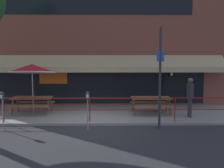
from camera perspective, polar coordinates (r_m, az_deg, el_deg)
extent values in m
plane|color=#2D2D30|center=(9.96, -5.21, -9.50)|extent=(120.00, 120.00, 0.00)
cube|color=gray|center=(11.89, -4.47, -6.80)|extent=(15.00, 4.00, 0.10)
cube|color=brown|center=(13.94, -3.98, 11.14)|extent=(15.00, 0.50, 7.92)
cube|color=black|center=(13.97, -4.10, 18.37)|extent=(10.50, 0.02, 1.40)
cube|color=black|center=(13.66, -3.97, 0.30)|extent=(12.00, 0.02, 2.30)
cube|color=orange|center=(13.93, -13.27, 1.50)|extent=(1.50, 0.02, 0.70)
cube|color=tan|center=(13.07, -4.14, 5.12)|extent=(13.80, 0.92, 0.70)
cube|color=tan|center=(12.57, -4.26, 3.29)|extent=(13.80, 0.08, 0.28)
cube|color=black|center=(13.88, 13.26, 3.06)|extent=(0.04, 0.28, 0.04)
cube|color=black|center=(13.76, 13.38, 2.29)|extent=(0.18, 0.18, 0.28)
cube|color=beige|center=(13.76, 13.38, 2.29)|extent=(0.13, 0.19, 0.20)
cylinder|color=maroon|center=(10.94, -23.53, -5.50)|extent=(0.04, 0.04, 0.95)
cylinder|color=maroon|center=(10.12, -5.11, -5.91)|extent=(0.04, 0.04, 0.95)
cylinder|color=maroon|center=(10.45, 14.22, -5.71)|extent=(0.04, 0.04, 0.95)
cube|color=maroon|center=(10.04, -5.13, -3.25)|extent=(13.80, 0.04, 0.04)
cube|color=maroon|center=(10.12, -5.11, -5.91)|extent=(13.80, 0.03, 0.03)
cube|color=brown|center=(12.16, -17.81, -2.99)|extent=(1.80, 0.80, 0.05)
cube|color=brown|center=(11.66, -18.60, -4.85)|extent=(1.80, 0.26, 0.04)
cube|color=brown|center=(12.75, -17.01, -3.95)|extent=(1.80, 0.26, 0.04)
cylinder|color=brown|center=(11.70, -14.45, -5.05)|extent=(0.07, 0.30, 0.73)
cylinder|color=brown|center=(12.31, -13.75, -4.53)|extent=(0.07, 0.30, 0.73)
cylinder|color=brown|center=(12.18, -21.81, -4.87)|extent=(0.07, 0.30, 0.73)
cylinder|color=brown|center=(12.77, -20.79, -4.37)|extent=(0.07, 0.30, 0.73)
cube|color=brown|center=(11.66, 8.87, -3.14)|extent=(1.80, 0.80, 0.05)
cube|color=brown|center=(11.14, 9.35, -5.11)|extent=(1.80, 0.26, 0.04)
cube|color=brown|center=(12.27, 8.40, -4.13)|extent=(1.80, 0.26, 0.04)
cylinder|color=brown|center=(11.57, 13.03, -5.14)|extent=(0.07, 0.30, 0.73)
cylinder|color=brown|center=(12.18, 12.32, -4.60)|extent=(0.07, 0.30, 0.73)
cylinder|color=brown|center=(11.30, 5.10, -5.27)|extent=(0.07, 0.30, 0.73)
cylinder|color=brown|center=(11.93, 4.78, -4.71)|extent=(0.07, 0.30, 0.73)
cylinder|color=#B7B2A8|center=(12.24, -17.68, -1.00)|extent=(0.04, 0.04, 2.30)
cone|color=red|center=(12.17, -17.81, 3.45)|extent=(2.10, 2.13, 0.57)
cylinder|color=white|center=(12.18, -17.78, 2.56)|extent=(2.14, 2.14, 0.22)
sphere|color=#B7B2A8|center=(12.17, -17.84, 4.58)|extent=(0.07, 0.07, 0.07)
cylinder|color=#333338|center=(11.54, 17.25, -4.97)|extent=(0.15, 0.15, 0.86)
cylinder|color=#333338|center=(11.35, 17.40, -5.15)|extent=(0.15, 0.15, 0.86)
cube|color=#38383D|center=(11.34, 17.43, -1.42)|extent=(0.30, 0.43, 0.60)
cylinder|color=#38383D|center=(11.60, 17.22, -1.42)|extent=(0.10, 0.10, 0.54)
cylinder|color=#38383D|center=(11.09, 17.63, -1.73)|extent=(0.10, 0.10, 0.54)
sphere|color=brown|center=(11.30, 17.49, 0.79)|extent=(0.22, 0.22, 0.22)
cylinder|color=gray|center=(10.02, -23.67, -6.46)|extent=(0.04, 0.04, 1.15)
cylinder|color=#2D2D33|center=(9.91, -23.82, -2.64)|extent=(0.15, 0.15, 0.20)
sphere|color=#2D2D33|center=(9.90, -23.84, -2.06)|extent=(0.14, 0.14, 0.14)
cube|color=silver|center=(9.84, -24.00, -2.64)|extent=(0.08, 0.01, 0.13)
cylinder|color=gray|center=(9.32, -5.57, -6.90)|extent=(0.04, 0.04, 1.15)
cylinder|color=#2D2D33|center=(9.20, -5.60, -2.79)|extent=(0.15, 0.15, 0.20)
sphere|color=#2D2D33|center=(9.18, -5.61, -2.17)|extent=(0.14, 0.14, 0.14)
cube|color=silver|center=(9.12, -5.65, -2.80)|extent=(0.08, 0.01, 0.13)
cylinder|color=#2D2D33|center=(9.37, 10.91, 1.20)|extent=(0.09, 0.09, 3.77)
cube|color=blue|center=(9.33, 11.02, 6.28)|extent=(0.28, 0.02, 0.40)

